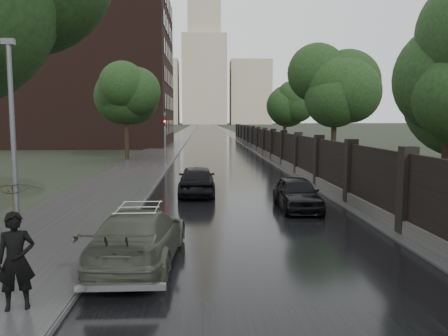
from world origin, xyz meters
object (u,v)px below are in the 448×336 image
Objects in this scene: tree_right_c at (285,106)px; traffic_light at (165,134)px; volga_sedan at (139,236)px; hatchback_left at (197,180)px; lamp_post at (14,160)px; tree_left_far at (126,99)px; tree_right_b at (335,98)px; car_right_near at (297,193)px; pedestrian_umbrella at (13,208)px.

traffic_light is (-11.80, -15.01, -2.55)m from tree_right_c.
hatchback_left is at bearing -93.51° from volga_sedan.
traffic_light is 0.96× the size of hatchback_left.
lamp_post is 23.52m from traffic_light.
tree_left_far is 27.96m from volga_sedan.
tree_left_far is at bearing 152.70° from tree_right_b.
volga_sedan is at bearing -130.57° from car_right_near.
tree_left_far is 1.78× the size of hatchback_left.
tree_left_far is at bearing 126.47° from traffic_light.
tree_right_c reaches higher than pedestrian_umbrella.
tree_left_far reaches higher than traffic_light.
tree_left_far is 17.45m from tree_right_b.
tree_right_c reaches higher than car_right_near.
tree_right_b is 14.77m from car_right_near.
traffic_light is 17.39m from car_right_near.
car_right_near is at bearing -126.53° from volga_sedan.
car_right_near is (3.94, -3.48, -0.07)m from hatchback_left.
tree_left_far is 2.70× the size of pedestrian_umbrella.
tree_right_c is at bearing 90.00° from tree_right_b.
tree_right_b is 1.53× the size of volga_sedan.
car_right_near is at bearing -68.16° from traffic_light.
tree_left_far is 1.45× the size of lamp_post.
car_right_near is at bearing 44.62° from lamp_post.
hatchback_left is at bearing -70.58° from tree_left_far.
tree_right_c is 1.75× the size of traffic_light.
pedestrian_umbrella is (3.19, -30.04, -3.26)m from tree_left_far.
lamp_post is at bearing -135.31° from car_right_near.
hatchback_left reaches higher than volga_sedan.
tree_right_b is at bearing 57.82° from lamp_post.
tree_right_b reaches higher than car_right_near.
traffic_light is (1.10, 23.49, -0.27)m from lamp_post.
tree_right_c is 1.69× the size of hatchback_left.
tree_right_c is 1.37× the size of lamp_post.
tree_left_far reaches higher than volga_sedan.
pedestrian_umbrella is (-3.01, -12.46, 1.27)m from hatchback_left.
lamp_post is 1.36× the size of car_right_near.
traffic_light reaches higher than volga_sedan.
car_right_near is at bearing -99.80° from tree_right_c.
tree_left_far is 1.05× the size of tree_right_b.
hatchback_left is 1.11× the size of car_right_near.
volga_sedan is at bearing 43.47° from pedestrian_umbrella.
tree_left_far is 1.85× the size of traffic_light.
traffic_light is at bearing -82.73° from volga_sedan.
volga_sedan is at bearing 82.15° from hatchback_left.
tree_right_b is 25.42m from pedestrian_umbrella.
hatchback_left is 12.88m from pedestrian_umbrella.
volga_sedan is at bearing -79.72° from tree_left_far.
tree_left_far is 19.19m from hatchback_left.
pedestrian_umbrella is at bearing -127.65° from car_right_near.
tree_left_far is at bearing -75.61° from volga_sedan.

